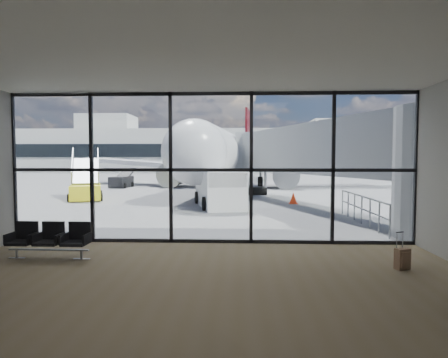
# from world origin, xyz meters

# --- Properties ---
(ground) EXTENTS (220.00, 220.00, 0.00)m
(ground) POSITION_xyz_m (0.00, 40.00, 0.00)
(ground) COLOR slate
(ground) RESTS_ON ground
(lounge_shell) EXTENTS (12.02, 8.01, 4.51)m
(lounge_shell) POSITION_xyz_m (0.00, -4.80, 2.65)
(lounge_shell) COLOR brown
(lounge_shell) RESTS_ON ground
(glass_curtain_wall) EXTENTS (12.10, 0.12, 4.50)m
(glass_curtain_wall) POSITION_xyz_m (0.00, 0.00, 2.25)
(glass_curtain_wall) COLOR white
(glass_curtain_wall) RESTS_ON ground
(jet_bridge) EXTENTS (8.00, 16.50, 4.33)m
(jet_bridge) POSITION_xyz_m (4.90, 7.07, 2.76)
(jet_bridge) COLOR #A1A5A6
(jet_bridge) RESTS_ON ground
(apron_railing) EXTENTS (0.06, 5.46, 1.11)m
(apron_railing) POSITION_xyz_m (5.60, 3.50, 0.72)
(apron_railing) COLOR gray
(apron_railing) RESTS_ON ground
(far_terminal) EXTENTS (80.00, 12.20, 11.00)m
(far_terminal) POSITION_xyz_m (-0.59, 61.97, 4.21)
(far_terminal) COLOR #B6B6B1
(far_terminal) RESTS_ON ground
(tree_0) EXTENTS (4.95, 4.95, 7.12)m
(tree_0) POSITION_xyz_m (-45.00, 72.00, 4.63)
(tree_0) COLOR #382619
(tree_0) RESTS_ON ground
(tree_1) EXTENTS (5.61, 5.61, 8.07)m
(tree_1) POSITION_xyz_m (-39.00, 72.00, 5.25)
(tree_1) COLOR #382619
(tree_1) RESTS_ON ground
(tree_2) EXTENTS (6.27, 6.27, 9.03)m
(tree_2) POSITION_xyz_m (-33.00, 72.00, 5.88)
(tree_2) COLOR #382619
(tree_2) RESTS_ON ground
(tree_3) EXTENTS (4.95, 4.95, 7.12)m
(tree_3) POSITION_xyz_m (-27.00, 72.00, 4.63)
(tree_3) COLOR #382619
(tree_3) RESTS_ON ground
(tree_4) EXTENTS (5.61, 5.61, 8.07)m
(tree_4) POSITION_xyz_m (-21.00, 72.00, 5.25)
(tree_4) COLOR #382619
(tree_4) RESTS_ON ground
(tree_5) EXTENTS (6.27, 6.27, 9.03)m
(tree_5) POSITION_xyz_m (-15.00, 72.00, 5.88)
(tree_5) COLOR #382619
(tree_5) RESTS_ON ground
(seating_row) EXTENTS (2.06, 0.59, 0.91)m
(seating_row) POSITION_xyz_m (-3.97, -1.83, 0.51)
(seating_row) COLOR gray
(seating_row) RESTS_ON ground
(suitcase) EXTENTS (0.37, 0.31, 0.86)m
(suitcase) POSITION_xyz_m (4.57, -2.55, 0.26)
(suitcase) COLOR brown
(suitcase) RESTS_ON ground
(airliner) EXTENTS (30.85, 35.87, 9.25)m
(airliner) POSITION_xyz_m (0.24, 24.39, 2.82)
(airliner) COLOR silver
(airliner) RESTS_ON ground
(service_van) EXTENTS (3.00, 4.85, 1.96)m
(service_van) POSITION_xyz_m (-0.16, 8.47, 1.01)
(service_van) COLOR white
(service_van) RESTS_ON ground
(belt_loader) EXTENTS (1.62, 3.69, 1.66)m
(belt_loader) POSITION_xyz_m (-9.51, 21.52, 0.56)
(belt_loader) COLOR black
(belt_loader) RESTS_ON ground
(mobile_stairs) EXTENTS (2.87, 3.99, 2.56)m
(mobile_stairs) POSITION_xyz_m (-8.66, 11.65, 0.61)
(mobile_stairs) COLOR yellow
(mobile_stairs) RESTS_ON ground
(traffic_cone_b) EXTENTS (0.46, 0.46, 0.65)m
(traffic_cone_b) POSITION_xyz_m (3.91, 10.01, 0.31)
(traffic_cone_b) COLOR #FF350D
(traffic_cone_b) RESTS_ON ground
(traffic_cone_c) EXTENTS (0.36, 0.36, 0.51)m
(traffic_cone_c) POSITION_xyz_m (-0.84, 17.00, 0.24)
(traffic_cone_c) COLOR #DD4E0B
(traffic_cone_c) RESTS_ON ground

